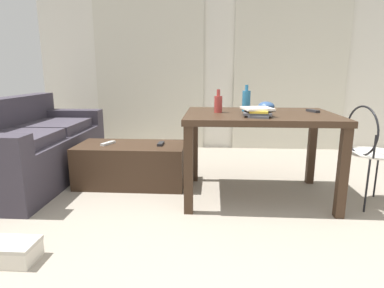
{
  "coord_description": "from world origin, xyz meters",
  "views": [
    {
      "loc": [
        -0.07,
        -1.39,
        1.11
      ],
      "look_at": [
        -0.27,
        1.67,
        0.42
      ],
      "focal_mm": 30.19,
      "sensor_mm": 36.0,
      "label": 1
    }
  ],
  "objects_px": {
    "coffee_table": "(132,164)",
    "tv_remote_primary": "(161,144)",
    "wire_chair": "(369,145)",
    "tv_remote_secondary": "(108,143)",
    "couch": "(31,148)",
    "craft_table": "(259,125)",
    "bottle_near": "(218,104)",
    "shoebox": "(12,252)",
    "tv_remote_on_table": "(313,111)",
    "bowl": "(266,106)",
    "bottle_far": "(246,101)",
    "book_stack": "(258,112)"
  },
  "relations": [
    {
      "from": "coffee_table",
      "to": "tv_remote_primary",
      "type": "bearing_deg",
      "value": -0.65
    },
    {
      "from": "wire_chair",
      "to": "tv_remote_secondary",
      "type": "bearing_deg",
      "value": 170.83
    },
    {
      "from": "wire_chair",
      "to": "tv_remote_primary",
      "type": "xyz_separation_m",
      "value": [
        -1.78,
        0.38,
        -0.1
      ]
    },
    {
      "from": "couch",
      "to": "craft_table",
      "type": "height_order",
      "value": "couch"
    },
    {
      "from": "bottle_near",
      "to": "shoebox",
      "type": "distance_m",
      "value": 1.86
    },
    {
      "from": "tv_remote_on_table",
      "to": "couch",
      "type": "bearing_deg",
      "value": 155.3
    },
    {
      "from": "bowl",
      "to": "shoebox",
      "type": "relative_size",
      "value": 0.5
    },
    {
      "from": "tv_remote_primary",
      "to": "shoebox",
      "type": "bearing_deg",
      "value": -114.44
    },
    {
      "from": "bowl",
      "to": "shoebox",
      "type": "distance_m",
      "value": 2.24
    },
    {
      "from": "bottle_far",
      "to": "tv_remote_primary",
      "type": "height_order",
      "value": "bottle_far"
    },
    {
      "from": "tv_remote_primary",
      "to": "shoebox",
      "type": "distance_m",
      "value": 1.58
    },
    {
      "from": "coffee_table",
      "to": "tv_remote_primary",
      "type": "relative_size",
      "value": 7.38
    },
    {
      "from": "bowl",
      "to": "tv_remote_on_table",
      "type": "relative_size",
      "value": 1.01
    },
    {
      "from": "craft_table",
      "to": "tv_remote_on_table",
      "type": "height_order",
      "value": "tv_remote_on_table"
    },
    {
      "from": "craft_table",
      "to": "tv_remote_primary",
      "type": "distance_m",
      "value": 0.97
    },
    {
      "from": "bottle_far",
      "to": "tv_remote_on_table",
      "type": "distance_m",
      "value": 0.59
    },
    {
      "from": "wire_chair",
      "to": "book_stack",
      "type": "distance_m",
      "value": 0.96
    },
    {
      "from": "bottle_far",
      "to": "bowl",
      "type": "bearing_deg",
      "value": 12.3
    },
    {
      "from": "craft_table",
      "to": "bowl",
      "type": "bearing_deg",
      "value": 63.84
    },
    {
      "from": "bottle_near",
      "to": "book_stack",
      "type": "height_order",
      "value": "bottle_near"
    },
    {
      "from": "tv_remote_on_table",
      "to": "bottle_far",
      "type": "bearing_deg",
      "value": 158.46
    },
    {
      "from": "coffee_table",
      "to": "tv_remote_secondary",
      "type": "height_order",
      "value": "tv_remote_secondary"
    },
    {
      "from": "book_stack",
      "to": "couch",
      "type": "bearing_deg",
      "value": 166.62
    },
    {
      "from": "tv_remote_on_table",
      "to": "shoebox",
      "type": "bearing_deg",
      "value": -168.9
    },
    {
      "from": "tv_remote_secondary",
      "to": "bottle_near",
      "type": "bearing_deg",
      "value": 10.59
    },
    {
      "from": "bowl",
      "to": "tv_remote_secondary",
      "type": "bearing_deg",
      "value": 176.94
    },
    {
      "from": "tv_remote_primary",
      "to": "tv_remote_secondary",
      "type": "height_order",
      "value": "tv_remote_primary"
    },
    {
      "from": "couch",
      "to": "bottle_near",
      "type": "distance_m",
      "value": 2.0
    },
    {
      "from": "bottle_near",
      "to": "bowl",
      "type": "relative_size",
      "value": 1.37
    },
    {
      "from": "tv_remote_secondary",
      "to": "shoebox",
      "type": "xyz_separation_m",
      "value": [
        -0.15,
        -1.38,
        -0.35
      ]
    },
    {
      "from": "wire_chair",
      "to": "bowl",
      "type": "height_order",
      "value": "wire_chair"
    },
    {
      "from": "shoebox",
      "to": "tv_remote_primary",
      "type": "bearing_deg",
      "value": 64.02
    },
    {
      "from": "wire_chair",
      "to": "tv_remote_on_table",
      "type": "relative_size",
      "value": 5.85
    },
    {
      "from": "wire_chair",
      "to": "bottle_far",
      "type": "xyz_separation_m",
      "value": [
        -0.98,
        0.25,
        0.33
      ]
    },
    {
      "from": "wire_chair",
      "to": "couch",
      "type": "bearing_deg",
      "value": 171.72
    },
    {
      "from": "craft_table",
      "to": "bottle_far",
      "type": "height_order",
      "value": "bottle_far"
    },
    {
      "from": "bottle_far",
      "to": "shoebox",
      "type": "height_order",
      "value": "bottle_far"
    },
    {
      "from": "coffee_table",
      "to": "tv_remote_secondary",
      "type": "xyz_separation_m",
      "value": [
        -0.23,
        -0.01,
        0.21
      ]
    },
    {
      "from": "tv_remote_primary",
      "to": "book_stack",
      "type": "bearing_deg",
      "value": -26.0
    },
    {
      "from": "coffee_table",
      "to": "shoebox",
      "type": "relative_size",
      "value": 3.63
    },
    {
      "from": "coffee_table",
      "to": "tv_remote_primary",
      "type": "height_order",
      "value": "tv_remote_primary"
    },
    {
      "from": "bowl",
      "to": "tv_remote_on_table",
      "type": "xyz_separation_m",
      "value": [
        0.4,
        -0.06,
        -0.03
      ]
    },
    {
      "from": "couch",
      "to": "bowl",
      "type": "bearing_deg",
      "value": -4.05
    },
    {
      "from": "wire_chair",
      "to": "book_stack",
      "type": "height_order",
      "value": "wire_chair"
    },
    {
      "from": "bottle_near",
      "to": "bottle_far",
      "type": "bearing_deg",
      "value": 21.66
    },
    {
      "from": "couch",
      "to": "coffee_table",
      "type": "height_order",
      "value": "couch"
    },
    {
      "from": "book_stack",
      "to": "tv_remote_secondary",
      "type": "height_order",
      "value": "book_stack"
    },
    {
      "from": "bottle_far",
      "to": "tv_remote_primary",
      "type": "relative_size",
      "value": 1.64
    },
    {
      "from": "bottle_far",
      "to": "bowl",
      "type": "xyz_separation_m",
      "value": [
        0.19,
        0.04,
        -0.05
      ]
    },
    {
      "from": "bowl",
      "to": "tv_remote_primary",
      "type": "height_order",
      "value": "bowl"
    }
  ]
}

